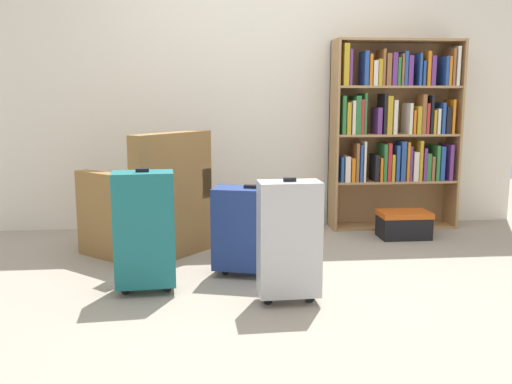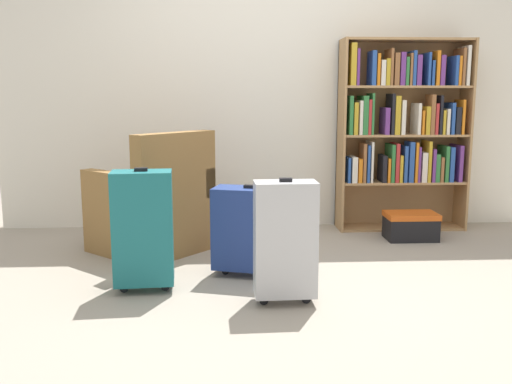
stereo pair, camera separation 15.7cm
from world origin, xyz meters
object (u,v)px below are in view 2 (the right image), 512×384
Objects in this scene: suitcase_silver at (285,239)px; bookshelf at (403,127)px; armchair at (153,209)px; suitcase_teal at (143,228)px; storage_box at (411,225)px; mug at (223,251)px; suitcase_navy_blue at (250,229)px.

bookshelf is at bearing 55.76° from suitcase_silver.
armchair is 0.89m from suitcase_teal.
mug is at bearing -164.13° from storage_box.
storage_box is (1.52, 0.43, 0.07)m from mug.
suitcase_navy_blue is at bearing 21.47° from suitcase_teal.
mug is 1.58m from storage_box.
bookshelf is 13.49× the size of mug.
armchair is 1.66× the size of suitcase_navy_blue.
armchair reaches higher than storage_box.
bookshelf is 2.71× the size of suitcase_navy_blue.
bookshelf is 2.18× the size of suitcase_teal.
storage_box is 1.60m from suitcase_navy_blue.
mug is 0.16× the size of suitcase_teal.
armchair is 0.62m from mug.
suitcase_silver reaches higher than suitcase_navy_blue.
bookshelf reaches higher than armchair.
bookshelf is 3.96× the size of storage_box.
suitcase_navy_blue is at bearing -137.47° from bookshelf.
suitcase_silver is at bearing -16.90° from suitcase_teal.
suitcase_teal is (-0.47, -0.68, 0.34)m from mug.
suitcase_teal reaches higher than suitcase_silver.
suitcase_navy_blue is (0.65, 0.25, -0.07)m from suitcase_teal.
suitcase_silver is (0.35, -0.93, 0.32)m from mug.
suitcase_silver is at bearing -52.46° from armchair.
mug is 1.04m from suitcase_silver.
suitcase_navy_blue is (-1.36, -1.25, -0.58)m from bookshelf.
suitcase_silver is (-1.17, -1.36, 0.25)m from storage_box.
suitcase_silver is at bearing -130.69° from storage_box.
bookshelf is 2.27× the size of suitcase_silver.
suitcase_navy_blue reaches higher than storage_box.
suitcase_navy_blue is at bearing -41.99° from armchair.
suitcase_silver is (0.82, -0.25, -0.02)m from suitcase_teal.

